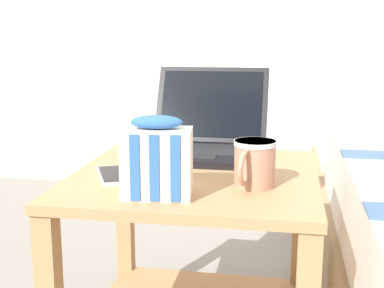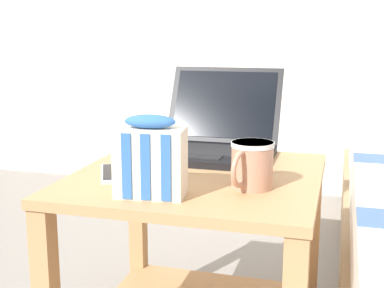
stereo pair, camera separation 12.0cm
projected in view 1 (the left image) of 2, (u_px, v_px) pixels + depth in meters
The scene contains 5 objects.
bedside_table at pixel (195, 247), 1.30m from camera, with size 0.57×0.58×0.52m.
laptop at pixel (206, 137), 1.46m from camera, with size 0.32×0.35×0.22m.
mug_front_left at pixel (254, 161), 1.14m from camera, with size 0.09×0.13×0.10m.
snack_bag at pixel (157, 160), 1.07m from camera, with size 0.15×0.10×0.17m.
cell_phone at pixel (116, 175), 1.23m from camera, with size 0.13×0.17×0.01m.
Camera 1 is at (0.20, -1.20, 0.85)m, focal length 50.00 mm.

